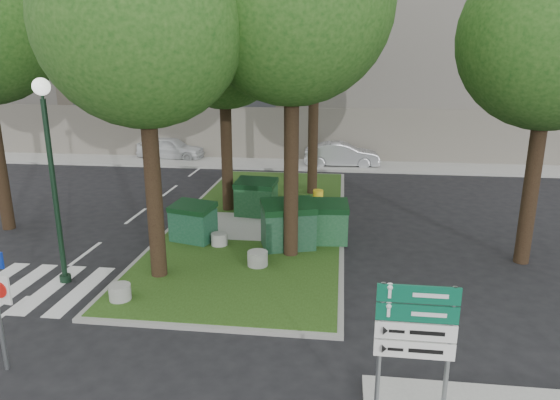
% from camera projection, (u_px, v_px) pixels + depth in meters
% --- Properties ---
extents(ground, '(120.00, 120.00, 0.00)m').
position_uv_depth(ground, '(184.00, 327.00, 11.47)').
color(ground, black).
rests_on(ground, ground).
extents(median_island, '(6.00, 16.00, 0.12)m').
position_uv_depth(median_island, '(261.00, 219.00, 19.04)').
color(median_island, '#254213').
rests_on(median_island, ground).
extents(median_kerb, '(6.30, 16.30, 0.10)m').
position_uv_depth(median_kerb, '(261.00, 220.00, 19.04)').
color(median_kerb, gray).
rests_on(median_kerb, ground).
extents(building_sidewalk, '(42.00, 3.00, 0.12)m').
position_uv_depth(building_sidewalk, '(281.00, 164.00, 29.13)').
color(building_sidewalk, '#999993').
rests_on(building_sidewalk, ground).
extents(zebra_crossing, '(5.00, 3.00, 0.01)m').
position_uv_depth(zebra_crossing, '(66.00, 289.00, 13.35)').
color(zebra_crossing, silver).
rests_on(zebra_crossing, ground).
extents(apartment_building, '(41.00, 12.00, 16.00)m').
position_uv_depth(apartment_building, '(295.00, 29.00, 34.15)').
color(apartment_building, '#C0A990').
rests_on(apartment_building, ground).
extents(tree_median_near_left, '(5.20, 5.20, 10.53)m').
position_uv_depth(tree_median_near_left, '(145.00, 1.00, 12.11)').
color(tree_median_near_left, black).
rests_on(tree_median_near_left, ground).
extents(tree_median_mid, '(4.80, 4.80, 9.99)m').
position_uv_depth(tree_median_mid, '(226.00, 30.00, 18.35)').
color(tree_median_mid, black).
rests_on(tree_median_mid, ground).
extents(tree_median_far, '(5.80, 5.80, 11.93)m').
position_uv_depth(tree_median_far, '(318.00, 0.00, 20.47)').
color(tree_median_far, black).
rests_on(tree_median_far, ground).
extents(tree_street_right, '(5.00, 5.00, 10.06)m').
position_uv_depth(tree_street_right, '(557.00, 19.00, 13.34)').
color(tree_street_right, black).
rests_on(tree_street_right, ground).
extents(dumpster_a, '(1.62, 1.33, 1.30)m').
position_uv_depth(dumpster_a, '(193.00, 222.00, 16.53)').
color(dumpster_a, '#103D25').
rests_on(dumpster_a, median_island).
extents(dumpster_b, '(1.65, 1.24, 1.43)m').
position_uv_depth(dumpster_b, '(256.00, 198.00, 19.24)').
color(dumpster_b, '#13421E').
rests_on(dumpster_b, median_island).
extents(dumpster_c, '(1.93, 1.61, 1.54)m').
position_uv_depth(dumpster_c, '(288.00, 225.00, 15.89)').
color(dumpster_c, '#0F331E').
rests_on(dumpster_c, median_island).
extents(dumpster_d, '(1.57, 1.16, 1.39)m').
position_uv_depth(dumpster_d, '(325.00, 222.00, 16.40)').
color(dumpster_d, '#144423').
rests_on(dumpster_d, median_island).
extents(bollard_left, '(0.54, 0.54, 0.39)m').
position_uv_depth(bollard_left, '(120.00, 292.00, 12.50)').
color(bollard_left, gray).
rests_on(bollard_left, median_island).
extents(bollard_right, '(0.60, 0.60, 0.43)m').
position_uv_depth(bollard_right, '(258.00, 258.00, 14.57)').
color(bollard_right, '#A7A8A2').
rests_on(bollard_right, median_island).
extents(bollard_mid, '(0.54, 0.54, 0.39)m').
position_uv_depth(bollard_mid, '(219.00, 239.00, 16.21)').
color(bollard_mid, gray).
rests_on(bollard_mid, median_island).
extents(litter_bin, '(0.41, 0.41, 0.72)m').
position_uv_depth(litter_bin, '(318.00, 199.00, 20.33)').
color(litter_bin, yellow).
rests_on(litter_bin, median_island).
extents(street_lamp, '(0.44, 0.44, 5.51)m').
position_uv_depth(street_lamp, '(50.00, 159.00, 12.90)').
color(street_lamp, black).
rests_on(street_lamp, ground).
extents(directional_sign, '(1.26, 0.09, 2.51)m').
position_uv_depth(directional_sign, '(415.00, 334.00, 7.80)').
color(directional_sign, slate).
rests_on(directional_sign, sidewalk_corner).
extents(car_white, '(4.24, 1.96, 1.41)m').
position_uv_depth(car_white, '(171.00, 148.00, 30.74)').
color(car_white, silver).
rests_on(car_white, ground).
extents(car_silver, '(4.33, 1.69, 1.40)m').
position_uv_depth(car_silver, '(342.00, 155.00, 28.58)').
color(car_silver, '#A8AAB0').
rests_on(car_silver, ground).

